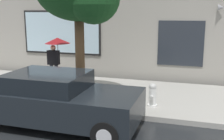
# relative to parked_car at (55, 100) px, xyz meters

# --- Properties ---
(ground_plane) EXTENTS (60.00, 60.00, 0.00)m
(ground_plane) POSITION_rel_parked_car_xyz_m (-0.14, -0.03, -0.70)
(ground_plane) COLOR black
(sidewalk) EXTENTS (20.00, 4.00, 0.15)m
(sidewalk) POSITION_rel_parked_car_xyz_m (-0.14, 2.97, -0.63)
(sidewalk) COLOR #A3A099
(sidewalk) RESTS_ON ground
(parked_car) EXTENTS (4.38, 1.95, 1.41)m
(parked_car) POSITION_rel_parked_car_xyz_m (0.00, 0.00, 0.00)
(parked_car) COLOR black
(parked_car) RESTS_ON ground
(fire_hydrant) EXTENTS (0.30, 0.44, 0.71)m
(fire_hydrant) POSITION_rel_parked_car_xyz_m (2.27, 1.82, -0.21)
(fire_hydrant) COLOR white
(fire_hydrant) RESTS_ON sidewalk
(pedestrian_with_umbrella) EXTENTS (0.97, 0.97, 1.83)m
(pedestrian_with_umbrella) POSITION_rel_parked_car_xyz_m (-1.72, 3.37, 0.90)
(pedestrian_with_umbrella) COLOR black
(pedestrian_with_umbrella) RESTS_ON sidewalk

